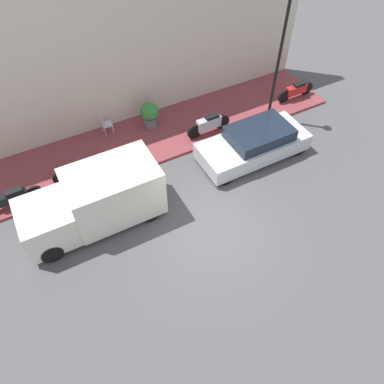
{
  "coord_description": "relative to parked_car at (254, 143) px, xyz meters",
  "views": [
    {
      "loc": [
        -6.23,
        4.06,
        10.45
      ],
      "look_at": [
        1.27,
        0.05,
        0.6
      ],
      "focal_mm": 35.0,
      "sensor_mm": 36.0,
      "label": 1
    }
  ],
  "objects": [
    {
      "name": "ground_plane",
      "position": [
        -2.32,
        3.28,
        -0.64
      ],
      "size": [
        60.0,
        60.0,
        0.0
      ],
      "primitive_type": "plane",
      "color": "#514F51"
    },
    {
      "name": "sidewalk",
      "position": [
        2.87,
        3.28,
        -0.58
      ],
      "size": [
        3.12,
        16.54,
        0.11
      ],
      "color": "brown",
      "rests_on": "ground_plane"
    },
    {
      "name": "building_facade",
      "position": [
        4.58,
        3.28,
        2.53
      ],
      "size": [
        0.3,
        16.54,
        6.33
      ],
      "color": "beige",
      "rests_on": "ground_plane"
    },
    {
      "name": "parked_car",
      "position": [
        0.0,
        0.0,
        0.0
      ],
      "size": [
        1.83,
        4.37,
        1.31
      ],
      "color": "silver",
      "rests_on": "ground_plane"
    },
    {
      "name": "delivery_van",
      "position": [
        -0.2,
        6.5,
        0.4
      ],
      "size": [
        1.88,
        4.58,
        2.05
      ],
      "color": "silver",
      "rests_on": "ground_plane"
    },
    {
      "name": "scooter_silver",
      "position": [
        1.93,
        0.94,
        -0.06
      ],
      "size": [
        0.3,
        1.98,
        0.87
      ],
      "color": "#B7B7BF",
      "rests_on": "sidewalk"
    },
    {
      "name": "motorcycle_black",
      "position": [
        1.76,
        8.92,
        -0.14
      ],
      "size": [
        0.3,
        2.04,
        0.7
      ],
      "color": "black",
      "rests_on": "sidewalk"
    },
    {
      "name": "motorcycle_red",
      "position": [
        2.2,
        -3.83,
        -0.1
      ],
      "size": [
        0.3,
        1.93,
        0.77
      ],
      "color": "#B21E1E",
      "rests_on": "sidewalk"
    },
    {
      "name": "motorcycle_blue",
      "position": [
        1.97,
        6.45,
        -0.09
      ],
      "size": [
        0.3,
        2.02,
        0.78
      ],
      "color": "navy",
      "rests_on": "sidewalk"
    },
    {
      "name": "streetlamp",
      "position": [
        1.62,
        -1.91,
        3.09
      ],
      "size": [
        0.36,
        0.36,
        5.47
      ],
      "color": "black",
      "rests_on": "sidewalk"
    },
    {
      "name": "potted_plant",
      "position": [
        3.54,
        2.89,
        0.09
      ],
      "size": [
        0.77,
        0.77,
        1.12
      ],
      "color": "slate",
      "rests_on": "sidewalk"
    },
    {
      "name": "cafe_chair",
      "position": [
        3.95,
        4.74,
        -0.02
      ],
      "size": [
        0.4,
        0.4,
        0.89
      ],
      "color": "silver",
      "rests_on": "sidewalk"
    }
  ]
}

